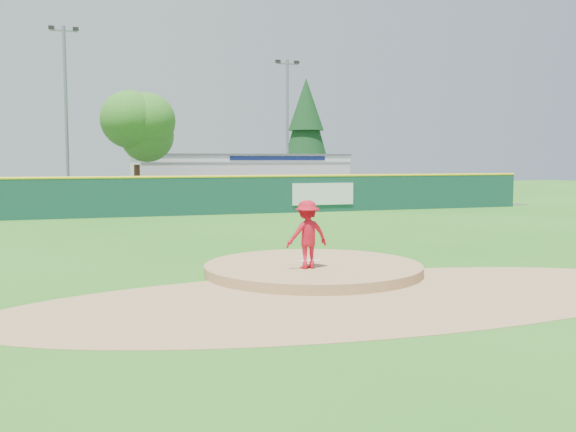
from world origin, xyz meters
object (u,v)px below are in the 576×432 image
object	(u,v)px
pool_building_grp	(237,176)
deciduous_tree	(136,132)
light_pole_right	(287,123)
pitcher	(307,235)
light_pole_left	(66,108)
conifer_tree	(306,128)
van	(236,197)

from	to	relation	value
pool_building_grp	deciduous_tree	bearing A→B (deg)	-138.84
deciduous_tree	light_pole_right	size ratio (longest dim) A/B	0.74
pitcher	light_pole_right	distance (m)	31.36
pitcher	light_pole_left	distance (m)	28.59
deciduous_tree	light_pole_left	xyz separation A→B (m)	(-4.00, 2.00, 1.50)
pitcher	deciduous_tree	bearing A→B (deg)	-93.68
pool_building_grp	conifer_tree	world-z (taller)	conifer_tree
deciduous_tree	light_pole_right	distance (m)	11.75
van	light_pole_right	size ratio (longest dim) A/B	0.48
light_pole_left	van	bearing A→B (deg)	-30.30
van	conifer_tree	distance (m)	18.05
pitcher	conifer_tree	bearing A→B (deg)	-117.39
van	light_pole_left	distance (m)	12.06
pitcher	pool_building_grp	bearing A→B (deg)	-108.38
pitcher	pool_building_grp	xyz separation A→B (m)	(6.38, 32.58, 0.59)
light_pole_right	deciduous_tree	bearing A→B (deg)	-160.02
conifer_tree	light_pole_left	xyz separation A→B (m)	(-19.00, -9.00, 0.51)
pool_building_grp	light_pole_left	distance (m)	13.72
van	light_pole_right	distance (m)	10.55
van	deciduous_tree	xyz separation A→B (m)	(-5.33, 3.45, 3.87)
pitcher	van	bearing A→B (deg)	-106.82
deciduous_tree	conifer_tree	xyz separation A→B (m)	(15.00, 11.00, 0.99)
light_pole_right	pool_building_grp	bearing A→B (deg)	135.05
pitcher	conifer_tree	xyz separation A→B (m)	(13.38, 36.59, 4.47)
van	deciduous_tree	distance (m)	7.43
light_pole_left	light_pole_right	xyz separation A→B (m)	(15.00, 2.00, -0.51)
deciduous_tree	conifer_tree	size ratio (longest dim) A/B	0.77
van	pitcher	bearing A→B (deg)	154.04
pool_building_grp	conifer_tree	bearing A→B (deg)	29.78
pitcher	pool_building_grp	size ratio (longest dim) A/B	0.11
light_pole_right	van	bearing A→B (deg)	-127.27
pool_building_grp	light_pole_right	size ratio (longest dim) A/B	1.52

